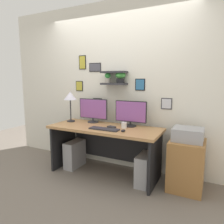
{
  "coord_description": "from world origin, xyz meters",
  "views": [
    {
      "loc": [
        1.48,
        -2.7,
        1.47
      ],
      "look_at": [
        0.1,
        0.05,
        0.98
      ],
      "focal_mm": 33.48,
      "sensor_mm": 36.0,
      "label": 1
    }
  ],
  "objects_px": {
    "desk": "(106,139)",
    "keyboard": "(104,129)",
    "computer_mouse": "(123,131)",
    "printer": "(188,134)",
    "computer_tower_left": "(75,154)",
    "monitor_right": "(131,113)",
    "monitor_left": "(93,110)",
    "drawer_cabinet": "(186,165)",
    "scissors_tray": "(112,127)",
    "computer_tower_right": "(145,169)",
    "coffee_mug": "(124,125)",
    "desk_lamp": "(70,97)"
  },
  "relations": [
    {
      "from": "scissors_tray",
      "to": "monitor_left",
      "type": "bearing_deg",
      "value": 153.65
    },
    {
      "from": "computer_tower_left",
      "to": "computer_tower_right",
      "type": "bearing_deg",
      "value": -1.75
    },
    {
      "from": "computer_mouse",
      "to": "printer",
      "type": "xyz_separation_m",
      "value": [
        0.82,
        0.25,
        -0.01
      ]
    },
    {
      "from": "monitor_left",
      "to": "scissors_tray",
      "type": "height_order",
      "value": "monitor_left"
    },
    {
      "from": "monitor_left",
      "to": "computer_tower_left",
      "type": "xyz_separation_m",
      "value": [
        -0.25,
        -0.21,
        -0.73
      ]
    },
    {
      "from": "monitor_left",
      "to": "keyboard",
      "type": "xyz_separation_m",
      "value": [
        0.41,
        -0.37,
        -0.2
      ]
    },
    {
      "from": "coffee_mug",
      "to": "scissors_tray",
      "type": "height_order",
      "value": "coffee_mug"
    },
    {
      "from": "keyboard",
      "to": "computer_tower_left",
      "type": "height_order",
      "value": "keyboard"
    },
    {
      "from": "drawer_cabinet",
      "to": "computer_tower_left",
      "type": "distance_m",
      "value": 1.77
    },
    {
      "from": "monitor_right",
      "to": "computer_mouse",
      "type": "distance_m",
      "value": 0.41
    },
    {
      "from": "drawer_cabinet",
      "to": "computer_tower_left",
      "type": "bearing_deg",
      "value": -176.76
    },
    {
      "from": "desk",
      "to": "monitor_right",
      "type": "distance_m",
      "value": 0.55
    },
    {
      "from": "monitor_right",
      "to": "desk_lamp",
      "type": "bearing_deg",
      "value": -173.4
    },
    {
      "from": "monitor_right",
      "to": "computer_tower_left",
      "type": "bearing_deg",
      "value": -167.22
    },
    {
      "from": "printer",
      "to": "computer_tower_left",
      "type": "height_order",
      "value": "printer"
    },
    {
      "from": "coffee_mug",
      "to": "keyboard",
      "type": "bearing_deg",
      "value": -134.85
    },
    {
      "from": "monitor_right",
      "to": "scissors_tray",
      "type": "distance_m",
      "value": 0.36
    },
    {
      "from": "keyboard",
      "to": "computer_mouse",
      "type": "relative_size",
      "value": 4.89
    },
    {
      "from": "computer_mouse",
      "to": "computer_tower_right",
      "type": "bearing_deg",
      "value": 21.97
    },
    {
      "from": "desk",
      "to": "drawer_cabinet",
      "type": "height_order",
      "value": "desk"
    },
    {
      "from": "computer_mouse",
      "to": "coffee_mug",
      "type": "bearing_deg",
      "value": 110.11
    },
    {
      "from": "drawer_cabinet",
      "to": "printer",
      "type": "height_order",
      "value": "printer"
    },
    {
      "from": "computer_tower_left",
      "to": "monitor_left",
      "type": "bearing_deg",
      "value": 40.1
    },
    {
      "from": "keyboard",
      "to": "computer_tower_left",
      "type": "relative_size",
      "value": 1.0
    },
    {
      "from": "printer",
      "to": "computer_tower_right",
      "type": "relative_size",
      "value": 0.89
    },
    {
      "from": "computer_tower_right",
      "to": "drawer_cabinet",
      "type": "bearing_deg",
      "value": 14.54
    },
    {
      "from": "drawer_cabinet",
      "to": "desk",
      "type": "bearing_deg",
      "value": -177.39
    },
    {
      "from": "computer_mouse",
      "to": "coffee_mug",
      "type": "xyz_separation_m",
      "value": [
        -0.07,
        0.2,
        0.03
      ]
    },
    {
      "from": "monitor_left",
      "to": "printer",
      "type": "xyz_separation_m",
      "value": [
        1.52,
        -0.11,
        -0.2
      ]
    },
    {
      "from": "printer",
      "to": "computer_tower_left",
      "type": "bearing_deg",
      "value": -176.76
    },
    {
      "from": "keyboard",
      "to": "scissors_tray",
      "type": "height_order",
      "value": "scissors_tray"
    },
    {
      "from": "desk",
      "to": "monitor_left",
      "type": "xyz_separation_m",
      "value": [
        -0.33,
        0.16,
        0.41
      ]
    },
    {
      "from": "desk_lamp",
      "to": "scissors_tray",
      "type": "height_order",
      "value": "desk_lamp"
    },
    {
      "from": "desk_lamp",
      "to": "computer_tower_right",
      "type": "relative_size",
      "value": 1.18
    },
    {
      "from": "desk",
      "to": "keyboard",
      "type": "height_order",
      "value": "keyboard"
    },
    {
      "from": "drawer_cabinet",
      "to": "computer_tower_right",
      "type": "relative_size",
      "value": 1.55
    },
    {
      "from": "coffee_mug",
      "to": "computer_tower_right",
      "type": "bearing_deg",
      "value": -13.56
    },
    {
      "from": "desk",
      "to": "computer_tower_right",
      "type": "height_order",
      "value": "desk"
    },
    {
      "from": "computer_mouse",
      "to": "desk_lamp",
      "type": "height_order",
      "value": "desk_lamp"
    },
    {
      "from": "desk",
      "to": "printer",
      "type": "bearing_deg",
      "value": 2.61
    },
    {
      "from": "drawer_cabinet",
      "to": "coffee_mug",
      "type": "bearing_deg",
      "value": -176.74
    },
    {
      "from": "coffee_mug",
      "to": "printer",
      "type": "distance_m",
      "value": 0.89
    },
    {
      "from": "desk_lamp",
      "to": "computer_tower_left",
      "type": "relative_size",
      "value": 1.15
    },
    {
      "from": "monitor_right",
      "to": "scissors_tray",
      "type": "xyz_separation_m",
      "value": [
        -0.21,
        -0.23,
        -0.19
      ]
    },
    {
      "from": "desk",
      "to": "drawer_cabinet",
      "type": "bearing_deg",
      "value": 2.61
    },
    {
      "from": "monitor_left",
      "to": "monitor_right",
      "type": "xyz_separation_m",
      "value": [
        0.67,
        -0.0,
        -0.0
      ]
    },
    {
      "from": "monitor_left",
      "to": "coffee_mug",
      "type": "height_order",
      "value": "monitor_left"
    },
    {
      "from": "drawer_cabinet",
      "to": "printer",
      "type": "xyz_separation_m",
      "value": [
        0.0,
        0.0,
        0.42
      ]
    },
    {
      "from": "desk_lamp",
      "to": "printer",
      "type": "xyz_separation_m",
      "value": [
        1.89,
        0.01,
        -0.41
      ]
    },
    {
      "from": "keyboard",
      "to": "computer_mouse",
      "type": "bearing_deg",
      "value": 2.91
    }
  ]
}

